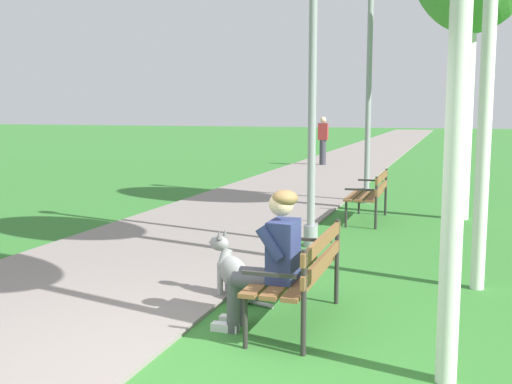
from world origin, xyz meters
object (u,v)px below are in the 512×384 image
(park_bench_near, at_px, (302,269))
(dog_grey, at_px, (237,276))
(person_seated_on_near_bench, at_px, (271,255))
(pedestrian_distant, at_px, (323,141))
(lamp_post_near, at_px, (312,80))
(park_bench_mid, at_px, (371,192))
(lamp_post_mid, at_px, (369,87))

(park_bench_near, distance_m, dog_grey, 0.95)
(person_seated_on_near_bench, height_order, pedestrian_distant, pedestrian_distant)
(park_bench_near, xyz_separation_m, lamp_post_near, (-0.65, 3.15, 1.80))
(dog_grey, xyz_separation_m, lamp_post_near, (0.14, 2.67, 2.05))
(park_bench_near, relative_size, lamp_post_near, 0.34)
(person_seated_on_near_bench, xyz_separation_m, dog_grey, (-0.58, 0.75, -0.42))
(park_bench_mid, relative_size, person_seated_on_near_bench, 1.20)
(lamp_post_mid, bearing_deg, person_seated_on_near_bench, -87.94)
(lamp_post_mid, height_order, pedestrian_distant, lamp_post_mid)
(park_bench_near, relative_size, park_bench_mid, 1.00)
(park_bench_mid, distance_m, lamp_post_mid, 2.82)
(person_seated_on_near_bench, distance_m, lamp_post_near, 3.82)
(park_bench_mid, bearing_deg, dog_grey, -97.69)
(park_bench_mid, relative_size, pedestrian_distant, 0.91)
(park_bench_mid, relative_size, lamp_post_mid, 0.33)
(person_seated_on_near_bench, height_order, lamp_post_near, lamp_post_near)
(person_seated_on_near_bench, bearing_deg, lamp_post_mid, 92.06)
(park_bench_near, xyz_separation_m, pedestrian_distant, (-3.07, 15.41, 0.33))
(lamp_post_mid, relative_size, pedestrian_distant, 2.76)
(lamp_post_near, height_order, lamp_post_mid, lamp_post_mid)
(dog_grey, distance_m, lamp_post_near, 3.37)
(park_bench_mid, distance_m, lamp_post_near, 2.92)
(park_bench_mid, relative_size, dog_grey, 1.87)
(dog_grey, xyz_separation_m, lamp_post_mid, (0.30, 7.02, 2.09))
(dog_grey, relative_size, lamp_post_near, 0.18)
(lamp_post_mid, bearing_deg, dog_grey, -92.44)
(person_seated_on_near_bench, xyz_separation_m, pedestrian_distant, (-2.87, 15.69, 0.16))
(lamp_post_mid, bearing_deg, park_bench_near, -86.28)
(lamp_post_near, bearing_deg, dog_grey, -92.92)
(lamp_post_near, xyz_separation_m, lamp_post_mid, (0.16, 4.35, 0.05))
(park_bench_near, height_order, lamp_post_near, lamp_post_near)
(park_bench_mid, bearing_deg, lamp_post_mid, 99.82)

